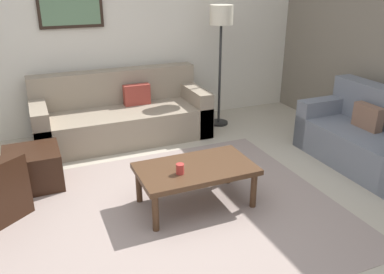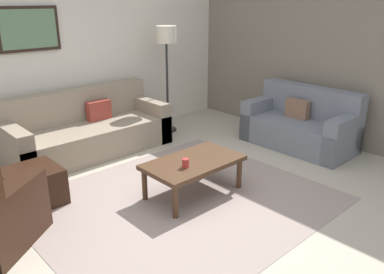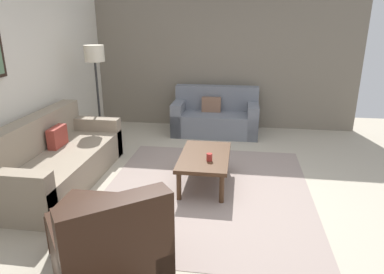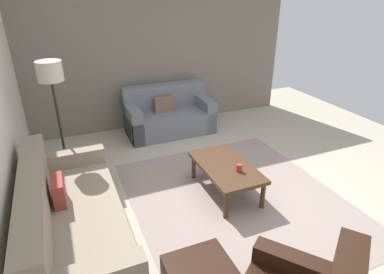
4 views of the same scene
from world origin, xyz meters
name	(u,v)px [view 2 (image 2 of 4)]	position (x,y,z in m)	size (l,w,h in m)	color
ground_plane	(181,202)	(0.00, 0.00, 0.00)	(8.00, 8.00, 0.00)	#B2A893
rear_partition	(62,51)	(0.00, 2.60, 1.40)	(6.00, 0.12, 2.80)	silver
stone_feature_panel	(333,49)	(3.00, 0.00, 1.40)	(0.12, 5.20, 2.80)	slate
area_rug	(181,201)	(0.00, 0.00, 0.00)	(3.05, 2.63, 0.01)	gray
couch_main	(86,131)	(0.00, 2.08, 0.29)	(2.28, 0.95, 0.88)	gray
couch_loveseat	(302,126)	(2.49, 0.09, 0.30)	(0.80, 1.60, 0.88)	slate
ottoman	(33,186)	(-1.19, 1.07, 0.20)	(0.56, 0.56, 0.40)	black
coffee_table	(193,165)	(0.23, 0.05, 0.36)	(1.10, 0.64, 0.41)	#472D1C
cup	(186,163)	(0.05, -0.02, 0.46)	(0.07, 0.07, 0.10)	#B2332D
lamp_standing	(166,46)	(1.45, 1.99, 1.41)	(0.32, 0.32, 1.71)	black
framed_artwork	(29,29)	(-0.46, 2.51, 1.73)	(0.82, 0.04, 0.58)	black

